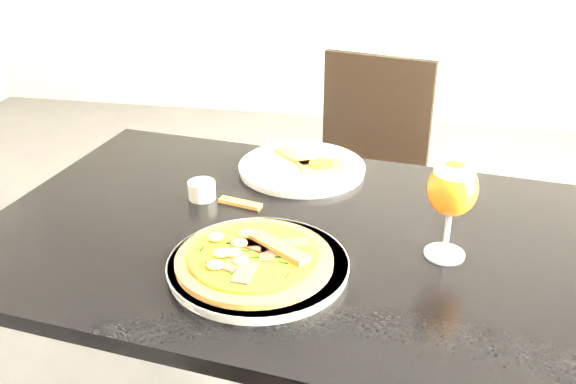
% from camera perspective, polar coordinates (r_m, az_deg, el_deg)
% --- Properties ---
extents(dining_table, '(1.30, 0.95, 0.75)m').
position_cam_1_polar(dining_table, '(1.33, -0.21, -6.73)').
color(dining_table, black).
rests_on(dining_table, ground).
extents(chair_far, '(0.48, 0.48, 0.86)m').
position_cam_1_polar(chair_far, '(2.18, 6.67, 1.42)').
color(chair_far, black).
rests_on(chair_far, ground).
extents(plate_main, '(0.44, 0.44, 0.02)m').
position_cam_1_polar(plate_main, '(1.16, -2.66, -6.54)').
color(plate_main, white).
rests_on(plate_main, dining_table).
extents(pizza, '(0.28, 0.28, 0.03)m').
position_cam_1_polar(pizza, '(1.15, -2.96, -5.92)').
color(pizza, brown).
rests_on(pizza, plate_main).
extents(plate_second, '(0.31, 0.31, 0.02)m').
position_cam_1_polar(plate_second, '(1.53, 1.24, 2.15)').
color(plate_second, white).
rests_on(plate_second, dining_table).
extents(crust_scraps, '(0.19, 0.14, 0.01)m').
position_cam_1_polar(crust_scraps, '(1.53, 2.15, 2.59)').
color(crust_scraps, brown).
rests_on(crust_scraps, plate_second).
extents(loose_crust, '(0.10, 0.05, 0.01)m').
position_cam_1_polar(loose_crust, '(1.38, -4.28, -0.98)').
color(loose_crust, brown).
rests_on(loose_crust, dining_table).
extents(sauce_cup, '(0.06, 0.06, 0.04)m').
position_cam_1_polar(sauce_cup, '(1.41, -7.67, 0.24)').
color(sauce_cup, silver).
rests_on(sauce_cup, dining_table).
extents(beer_glass, '(0.09, 0.09, 0.19)m').
position_cam_1_polar(beer_glass, '(1.17, 14.42, 0.22)').
color(beer_glass, silver).
rests_on(beer_glass, dining_table).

